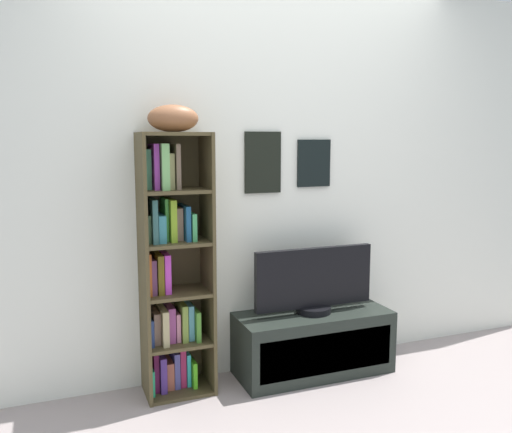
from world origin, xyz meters
The scene contains 5 objects.
back_wall centered at (0.00, 1.13, 1.25)m, with size 4.80×0.08×2.49m.
bookshelf centered at (-0.68, 0.98, 0.74)m, with size 0.40×0.29×1.54m.
football centered at (-0.66, 0.95, 1.61)m, with size 0.28×0.15×0.15m, color brown.
tv_stand centered at (0.21, 0.90, 0.20)m, with size 0.99×0.40×0.40m.
television centered at (0.21, 0.90, 0.61)m, with size 0.80×0.22×0.42m.
Camera 1 is at (-1.32, -2.04, 1.49)m, focal length 37.55 mm.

